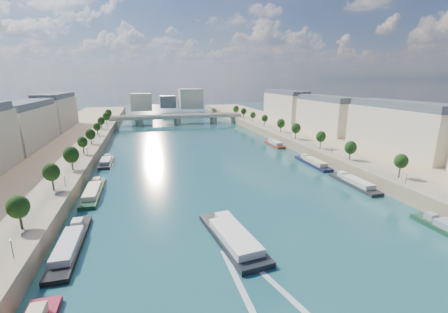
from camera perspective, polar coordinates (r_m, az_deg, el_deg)
ground at (r=136.04m, az=-2.74°, el=-1.60°), size 700.00×700.00×0.00m
quay_left at (r=140.06m, az=-32.96°, el=-2.45°), size 44.00×520.00×5.00m
quay_right at (r=165.52m, az=22.42°, el=1.12°), size 44.00×520.00×5.00m
pave_left at (r=135.35m, az=-27.09°, el=-1.08°), size 14.00×520.00×0.10m
pave_right at (r=156.46m, az=18.11°, el=1.73°), size 14.00×520.00×0.10m
trees_left at (r=135.62m, az=-26.36°, el=1.40°), size 4.80×268.80×8.26m
trees_right at (r=162.73m, az=15.78°, el=4.33°), size 4.80×268.80×8.26m
lamps_left at (r=124.26m, az=-26.13°, el=-0.94°), size 0.36×200.36×4.28m
lamps_right at (r=157.72m, az=15.83°, el=3.02°), size 0.36×200.36×4.28m
buildings_right at (r=180.46m, az=23.89°, el=6.51°), size 16.00×226.00×23.20m
skyline at (r=349.47m, az=-9.96°, el=10.52°), size 79.00×42.00×22.00m
bridge at (r=264.02m, az=-8.87°, el=7.24°), size 112.00×12.00×8.15m
tour_barge at (r=74.32m, az=1.63°, el=-15.08°), size 11.27×28.08×3.75m
wake at (r=61.78m, az=6.35°, el=-23.20°), size 10.93×26.01×0.04m
moored_barges_left at (r=80.94m, az=-27.03°, el=-14.31°), size 5.00×158.40×3.60m
moored_barges_right at (r=117.04m, az=24.67°, el=-5.24°), size 5.00×164.68×3.60m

